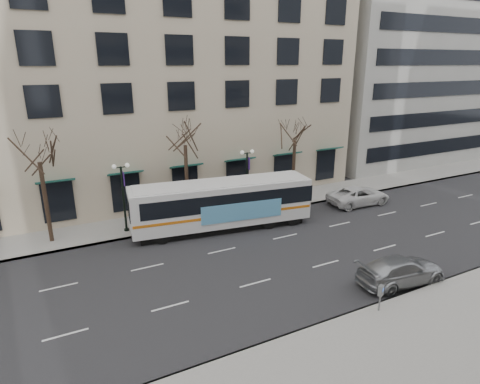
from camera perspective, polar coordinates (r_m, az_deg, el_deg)
ground at (r=25.11m, az=-0.38°, el=-10.42°), size 160.00×160.00×0.00m
sidewalk_far at (r=34.48m, az=0.36°, el=-2.13°), size 80.00×4.00×0.15m
building_hotel at (r=41.50m, az=-16.81°, el=17.37°), size 40.00×20.00×24.00m
building_office at (r=58.67m, az=20.35°, el=22.44°), size 25.00×20.00×35.00m
tree_far_left at (r=29.04m, az=-26.88°, el=5.64°), size 3.60×3.60×8.34m
tree_far_mid at (r=30.63m, az=-7.87°, el=8.36°), size 3.60×3.60×8.55m
tree_far_right at (r=35.22m, az=7.87°, el=8.82°), size 3.60×3.60×8.06m
lamp_post_left at (r=29.78m, az=-16.24°, el=-0.34°), size 1.22×0.45×5.21m
lamp_post_right at (r=32.92m, az=1.02°, el=2.13°), size 1.22×0.45×5.21m
city_bus at (r=29.75m, az=-2.45°, el=-1.58°), size 13.65×4.69×3.63m
silver_car at (r=24.75m, az=21.93°, el=-10.30°), size 5.46×2.58×1.54m
white_pickup at (r=36.66m, az=16.51°, el=-0.48°), size 5.77×2.88×1.57m
pay_station at (r=21.44m, az=19.38°, el=-13.36°), size 0.36×0.30×1.40m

